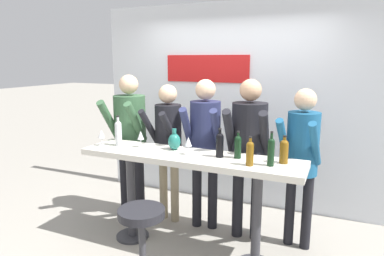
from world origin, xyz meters
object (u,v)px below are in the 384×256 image
(tasting_table, at_px, (189,172))
(person_center_left, at_px, (205,138))
(wine_bottle_0, at_px, (220,144))
(person_center_right, at_px, (302,151))
(wine_bottle_4, at_px, (271,151))
(wine_glass_1, at_px, (188,142))
(wine_glass_0, at_px, (101,134))
(wine_glass_2, at_px, (141,136))
(wine_bottle_1, at_px, (238,146))
(person_left, at_px, (168,137))
(wine_bottle_5, at_px, (250,152))
(decorative_vase, at_px, (174,141))
(person_far_left, at_px, (130,130))
(wine_bottle_2, at_px, (284,150))
(wine_bottle_3, at_px, (118,132))
(person_center, at_px, (249,143))
(bar_stool, at_px, (142,236))

(tasting_table, bearing_deg, person_center_left, 94.95)
(wine_bottle_0, bearing_deg, person_center_right, 36.21)
(wine_bottle_4, relative_size, wine_glass_1, 1.75)
(wine_glass_0, height_order, wine_glass_1, same)
(wine_bottle_4, bearing_deg, wine_glass_2, 176.07)
(wine_bottle_0, height_order, wine_bottle_1, wine_bottle_0)
(person_left, bearing_deg, wine_bottle_5, -20.47)
(person_center_left, distance_m, decorative_vase, 0.47)
(person_far_left, bearing_deg, wine_bottle_1, -17.78)
(wine_bottle_0, relative_size, wine_bottle_5, 1.07)
(tasting_table, relative_size, wine_bottle_5, 8.51)
(wine_bottle_2, relative_size, decorative_vase, 1.16)
(wine_bottle_1, bearing_deg, tasting_table, -171.45)
(person_far_left, bearing_deg, person_center_right, -0.49)
(wine_glass_0, bearing_deg, wine_glass_2, 13.90)
(person_left, height_order, wine_glass_2, person_left)
(person_center_left, distance_m, wine_bottle_3, 0.96)
(person_center_left, xyz_separation_m, wine_bottle_1, (0.52, -0.47, 0.07))
(wine_bottle_5, bearing_deg, person_far_left, 159.89)
(person_center, relative_size, decorative_vase, 7.97)
(wine_bottle_2, bearing_deg, tasting_table, -174.85)
(wine_bottle_0, height_order, wine_glass_1, wine_bottle_0)
(wine_glass_0, relative_size, decorative_vase, 0.80)
(person_far_left, bearing_deg, decorative_vase, -27.54)
(wine_glass_2, bearing_deg, tasting_table, -4.87)
(person_center_right, xyz_separation_m, wine_bottle_1, (-0.53, -0.47, 0.11))
(wine_bottle_4, distance_m, wine_glass_1, 0.80)
(wine_bottle_0, xyz_separation_m, wine_glass_1, (-0.31, -0.05, -0.00))
(person_center_left, height_order, person_center, person_center)
(wine_bottle_0, bearing_deg, person_far_left, 160.79)
(wine_glass_0, bearing_deg, person_left, 51.39)
(wine_bottle_3, relative_size, wine_bottle_5, 1.26)
(tasting_table, relative_size, wine_bottle_2, 8.78)
(tasting_table, xyz_separation_m, decorative_vase, (-0.21, 0.11, 0.27))
(person_center, height_order, wine_bottle_5, person_center)
(person_far_left, height_order, wine_glass_1, person_far_left)
(person_center_left, xyz_separation_m, person_center, (0.51, -0.04, 0.00))
(person_center, height_order, decorative_vase, person_center)
(person_far_left, distance_m, wine_bottle_0, 1.40)
(decorative_vase, bearing_deg, wine_bottle_4, -8.65)
(bar_stool, height_order, wine_bottle_3, wine_bottle_3)
(wine_bottle_0, bearing_deg, person_center, 71.16)
(person_center_right, bearing_deg, person_left, -171.85)
(bar_stool, bearing_deg, wine_glass_1, 79.53)
(person_center_left, relative_size, wine_bottle_0, 6.18)
(person_left, bearing_deg, wine_bottle_4, -14.98)
(wine_glass_1, height_order, wine_glass_2, same)
(person_center_left, height_order, wine_glass_0, person_center_left)
(person_center_left, distance_m, wine_glass_1, 0.56)
(wine_glass_1, bearing_deg, tasting_table, 92.25)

